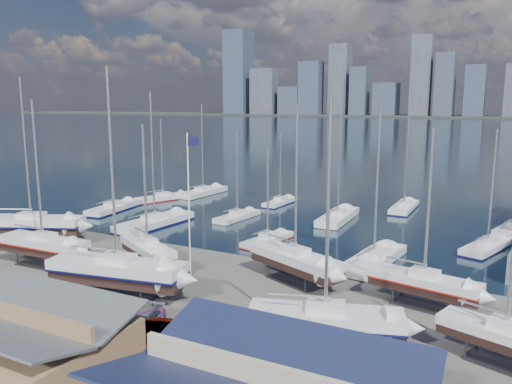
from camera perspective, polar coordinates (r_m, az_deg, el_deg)
The scene contains 27 objects.
ground at distance 44.65m, azimuth -8.50°, elevation -10.48°, with size 1400.00×1400.00×0.00m, color #605E59.
water at distance 345.06m, azimuth 23.17°, elevation 6.66°, with size 1400.00×600.00×0.40m, color #1B2D3E.
far_shore at distance 604.50m, azimuth 25.03°, elevation 7.77°, with size 1400.00×80.00×2.20m, color #2D332D.
skyline at distance 598.92m, azimuth 24.52°, elevation 11.44°, with size 639.14×43.80×107.69m.
shed_grey at distance 33.24m, azimuth -25.41°, elevation -14.82°, with size 12.60×8.40×4.17m.
sailboat_cradle_0 at distance 61.63m, azimuth -24.27°, elevation -3.39°, with size 11.85×7.54×18.42m.
sailboat_cradle_1 at distance 52.93m, azimuth -23.17°, elevation -5.56°, with size 9.95×3.04×15.96m.
sailboat_cradle_2 at distance 48.84m, azimuth -12.30°, elevation -6.37°, with size 8.41×5.95×13.72m.
sailboat_cradle_3 at distance 42.58m, azimuth -15.59°, elevation -8.65°, with size 11.90×5.15×18.42m.
sailboat_cradle_4 at distance 44.30m, azimuth 4.50°, elevation -7.75°, with size 9.80×6.32×15.60m.
sailboat_cradle_5 at distance 32.80m, azimuth 7.91°, elevation -14.38°, with size 10.23×5.64×15.93m.
sailboat_cradle_6 at distance 41.18m, azimuth 18.64°, elevation -9.81°, with size 8.77×3.99×13.86m.
sailboat_cradle_7 at distance 34.32m, azimuth 26.63°, elevation -14.53°, with size 8.06×4.51×12.93m.
sailboat_moored_0 at distance 76.16m, azimuth -15.95°, elevation -1.89°, with size 3.94×10.36×15.12m.
sailboat_moored_1 at distance 82.63m, azimuth -10.57°, elevation -0.76°, with size 5.80×9.57×13.85m.
sailboat_moored_2 at distance 86.49m, azimuth -6.06°, elevation -0.15°, with size 3.67×10.88×16.17m.
sailboat_moored_3 at distance 65.50m, azimuth -11.48°, elevation -3.62°, with size 4.39×12.21×17.88m.
sailboat_moored_4 at distance 68.09m, azimuth -2.13°, elevation -2.89°, with size 3.17×8.43×12.43m.
sailboat_moored_5 at distance 78.08m, azimuth 2.78°, elevation -1.22°, with size 2.80×8.14×11.97m.
sailboat_moored_6 at distance 56.75m, azimuth 1.34°, elevation -5.55°, with size 3.45×8.00×11.58m.
sailboat_moored_7 at distance 68.11m, azimuth 9.33°, elevation -3.01°, with size 3.32×10.97×16.45m.
sailboat_moored_8 at distance 76.89m, azimuth 16.57°, elevation -1.81°, with size 2.76×9.65×14.40m.
sailboat_moored_9 at distance 50.71m, azimuth 13.31°, elevation -7.73°, with size 4.38×10.95×16.07m.
sailboat_moored_10 at distance 59.44m, azimuth 24.91°, elevation -5.79°, with size 5.30×9.44×13.61m.
car_c at distance 33.81m, azimuth -12.14°, elevation -16.16°, with size 2.57×5.58×1.55m, color gray.
car_d at distance 36.37m, azimuth -12.90°, elevation -14.37°, with size 1.96×4.82×1.40m, color gray.
flagpole at distance 42.77m, azimuth -7.59°, elevation -0.68°, with size 1.16×0.12×13.19m.
Camera 1 is at (24.62, -43.82, 15.60)m, focal length 35.00 mm.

